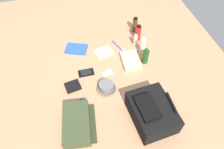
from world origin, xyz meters
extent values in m
cube|color=tan|center=(0.00, 0.00, -0.01)|extent=(2.64, 2.02, 0.02)
cube|color=black|center=(0.39, 0.18, 0.07)|extent=(0.35, 0.28, 0.14)
cube|color=black|center=(0.39, 0.13, 0.15)|extent=(0.19, 0.13, 0.03)
cylinder|color=black|center=(0.39, 0.29, 0.15)|extent=(0.15, 0.02, 0.02)
cube|color=#384228|center=(0.34, -0.31, 0.04)|extent=(0.30, 0.20, 0.08)
cube|color=#2C3520|center=(0.34, -0.22, 0.01)|extent=(0.28, 0.09, 0.01)
cylinder|color=slate|center=(0.09, -0.06, 0.03)|extent=(0.11, 0.11, 0.05)
torus|color=slate|center=(0.09, -0.06, 0.01)|extent=(0.15, 0.15, 0.01)
cylinder|color=#473319|center=(-0.51, 0.34, 0.07)|extent=(0.05, 0.05, 0.13)
cylinder|color=black|center=(-0.51, 0.34, 0.14)|extent=(0.03, 0.03, 0.01)
cylinder|color=red|center=(-0.39, 0.33, 0.07)|extent=(0.05, 0.05, 0.14)
cylinder|color=black|center=(-0.39, 0.33, 0.15)|extent=(0.04, 0.04, 0.01)
cylinder|color=white|center=(-0.32, 0.29, 0.05)|extent=(0.03, 0.03, 0.10)
cylinder|color=white|center=(-0.32, 0.29, 0.10)|extent=(0.02, 0.02, 0.01)
cylinder|color=beige|center=(-0.21, 0.31, 0.07)|extent=(0.04, 0.04, 0.15)
cylinder|color=silver|center=(-0.21, 0.31, 0.16)|extent=(0.03, 0.03, 0.01)
cylinder|color=#19471E|center=(-0.10, 0.30, 0.06)|extent=(0.05, 0.05, 0.13)
cylinder|color=#19471E|center=(-0.10, 0.30, 0.13)|extent=(0.04, 0.04, 0.01)
cube|color=blue|center=(-0.37, -0.23, 0.01)|extent=(0.18, 0.21, 0.02)
cube|color=white|center=(-0.37, -0.23, 0.01)|extent=(0.17, 0.20, 0.02)
cube|color=black|center=(-0.09, -0.19, 0.01)|extent=(0.07, 0.12, 0.01)
cube|color=black|center=(-0.09, -0.19, 0.01)|extent=(0.06, 0.09, 0.00)
cube|color=#B7B7BC|center=(-0.05, -0.03, 0.01)|extent=(0.07, 0.10, 0.01)
cylinder|color=silver|center=(-0.05, -0.04, 0.01)|extent=(0.03, 0.03, 0.00)
torus|color=#99999E|center=(0.13, -0.26, 0.01)|extent=(0.06, 0.06, 0.01)
cylinder|color=black|center=(0.16, -0.26, 0.01)|extent=(0.03, 0.03, 0.01)
cylinder|color=blue|center=(-0.33, 0.13, 0.01)|extent=(0.16, 0.08, 0.01)
cube|color=white|center=(-0.27, 0.16, 0.02)|extent=(0.02, 0.02, 0.01)
cube|color=black|center=(0.02, -0.31, 0.01)|extent=(0.11, 0.13, 0.02)
cube|color=beige|center=(-0.29, -0.01, 0.01)|extent=(0.15, 0.18, 0.02)
cube|color=beige|center=(-0.13, 0.19, 0.02)|extent=(0.20, 0.15, 0.04)
camera|label=1|loc=(0.95, -0.22, 1.25)|focal=32.60mm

